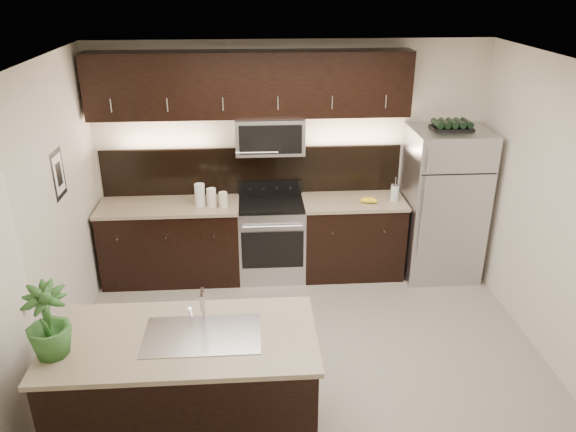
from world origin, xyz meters
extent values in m
plane|color=gray|center=(0.00, 0.00, 0.00)|extent=(4.50, 4.50, 0.00)
cube|color=beige|center=(0.00, 2.00, 1.35)|extent=(4.50, 0.02, 2.70)
cube|color=beige|center=(0.00, -2.00, 1.35)|extent=(4.50, 0.02, 2.70)
cube|color=beige|center=(-2.25, 0.00, 1.35)|extent=(0.02, 4.00, 2.70)
cube|color=beige|center=(2.25, 0.00, 1.35)|extent=(0.02, 4.00, 2.70)
cube|color=white|center=(0.00, 0.00, 2.70)|extent=(4.50, 4.00, 0.02)
cube|color=silver|center=(-2.23, -0.80, 1.01)|extent=(0.04, 0.80, 2.02)
sphere|color=silver|center=(-2.20, -0.48, 1.00)|extent=(0.06, 0.06, 0.06)
cube|color=black|center=(-2.24, 0.75, 1.65)|extent=(0.01, 0.32, 0.46)
cube|color=white|center=(-2.23, 0.75, 1.65)|extent=(0.00, 0.24, 0.36)
cube|color=black|center=(-1.42, 1.69, 0.45)|extent=(1.57, 0.62, 0.90)
cube|color=black|center=(0.71, 1.69, 0.45)|extent=(1.16, 0.62, 0.90)
cube|color=#B2B2B7|center=(-0.25, 1.69, 0.45)|extent=(0.76, 0.62, 0.90)
cube|color=black|center=(-0.25, 1.69, 0.92)|extent=(0.76, 0.60, 0.03)
cube|color=beige|center=(-1.42, 1.69, 0.92)|extent=(1.59, 0.65, 0.04)
cube|color=beige|center=(0.71, 1.69, 0.92)|extent=(1.18, 0.65, 0.04)
cube|color=black|center=(-0.46, 1.99, 1.22)|extent=(3.49, 0.02, 0.56)
cube|color=#B2B2B7|center=(-0.25, 1.80, 1.70)|extent=(0.76, 0.40, 0.40)
cube|color=black|center=(-0.46, 1.83, 2.25)|extent=(3.49, 0.33, 0.70)
cube|color=black|center=(-1.00, -0.86, 0.45)|extent=(1.90, 0.90, 0.90)
cube|color=beige|center=(-1.00, -0.86, 0.92)|extent=(1.96, 0.96, 0.04)
cube|color=silver|center=(-0.85, -0.86, 0.95)|extent=(0.84, 0.50, 0.01)
cylinder|color=silver|center=(-0.85, -0.65, 1.06)|extent=(0.03, 0.03, 0.24)
cylinder|color=silver|center=(-0.85, -0.72, 1.21)|extent=(0.02, 0.14, 0.02)
cylinder|color=silver|center=(-0.85, -0.79, 1.16)|extent=(0.02, 0.02, 0.10)
cube|color=#B2B2B7|center=(1.74, 1.63, 0.88)|extent=(0.85, 0.77, 1.77)
cube|color=black|center=(1.74, 1.63, 1.78)|extent=(0.44, 0.27, 0.03)
cylinder|color=black|center=(1.58, 1.63, 1.84)|extent=(0.07, 0.25, 0.07)
cylinder|color=black|center=(1.66, 1.63, 1.84)|extent=(0.07, 0.25, 0.07)
cylinder|color=black|center=(1.74, 1.63, 1.84)|extent=(0.07, 0.25, 0.07)
cylinder|color=black|center=(1.83, 1.63, 1.84)|extent=(0.07, 0.25, 0.07)
cylinder|color=black|center=(1.91, 1.63, 1.84)|extent=(0.07, 0.25, 0.07)
imported|color=#2C6026|center=(-1.86, -1.00, 1.21)|extent=(0.36, 0.36, 0.54)
cylinder|color=silver|center=(-1.05, 1.64, 1.07)|extent=(0.12, 0.12, 0.25)
cylinder|color=silver|center=(-0.92, 1.60, 1.05)|extent=(0.11, 0.11, 0.21)
cylinder|color=silver|center=(-0.79, 1.56, 1.03)|extent=(0.09, 0.09, 0.18)
cylinder|color=silver|center=(1.17, 1.64, 1.03)|extent=(0.09, 0.09, 0.19)
cylinder|color=silver|center=(1.17, 1.64, 1.13)|extent=(0.10, 0.10, 0.02)
cylinder|color=silver|center=(1.17, 1.64, 1.18)|extent=(0.01, 0.01, 0.07)
ellipsoid|color=yellow|center=(0.81, 1.61, 0.97)|extent=(0.22, 0.19, 0.06)
camera|label=1|loc=(-0.46, -4.27, 3.36)|focal=35.00mm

